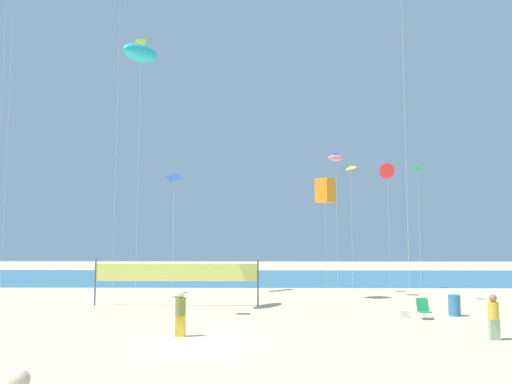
% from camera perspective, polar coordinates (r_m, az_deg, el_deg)
% --- Properties ---
extents(ground_plane, '(120.00, 120.00, 0.00)m').
position_cam_1_polar(ground_plane, '(17.84, -6.58, -16.60)').
color(ground_plane, beige).
extents(ocean_band, '(120.00, 20.00, 0.01)m').
position_cam_1_polar(ocean_band, '(46.29, -1.91, -9.64)').
color(ocean_band, teal).
rests_on(ocean_band, ground).
extents(beachgoer_olive_shirt, '(0.38, 0.38, 1.64)m').
position_cam_1_polar(beachgoer_olive_shirt, '(18.78, -8.58, -13.29)').
color(beachgoer_olive_shirt, gold).
rests_on(beachgoer_olive_shirt, ground).
extents(beachgoer_mustard_shirt, '(0.36, 0.36, 1.57)m').
position_cam_1_polar(beachgoer_mustard_shirt, '(19.80, 25.37, -12.54)').
color(beachgoer_mustard_shirt, '#99B28C').
rests_on(beachgoer_mustard_shirt, ground).
extents(folding_beach_chair, '(0.52, 0.65, 0.89)m').
position_cam_1_polar(folding_beach_chair, '(23.73, 18.48, -12.39)').
color(folding_beach_chair, '#1E8C4C').
rests_on(folding_beach_chair, ground).
extents(trash_barrel, '(0.53, 0.53, 0.95)m').
position_cam_1_polar(trash_barrel, '(25.06, 21.60, -11.88)').
color(trash_barrel, teal).
rests_on(trash_barrel, ground).
extents(volleyball_net, '(8.67, 0.22, 2.40)m').
position_cam_1_polar(volleyball_net, '(27.02, -9.04, -9.19)').
color(volleyball_net, '#4C4C51').
rests_on(volleyball_net, ground).
extents(beach_handbag, '(0.38, 0.19, 0.30)m').
position_cam_1_polar(beach_handbag, '(23.86, 16.46, -13.17)').
color(beach_handbag, white).
rests_on(beach_handbag, ground).
extents(kite_orange_box, '(1.26, 1.26, 7.04)m').
position_cam_1_polar(kite_orange_box, '(29.89, 7.87, 0.16)').
color(kite_orange_box, silver).
rests_on(kite_orange_box, ground).
extents(kite_blue_diamond, '(0.84, 0.84, 6.56)m').
position_cam_1_polar(kite_blue_diamond, '(23.48, -9.32, 1.65)').
color(kite_blue_diamond, silver).
rests_on(kite_blue_diamond, ground).
extents(kite_yellow_diamond, '(0.91, 0.90, 8.07)m').
position_cam_1_polar(kite_yellow_diamond, '(31.45, 10.67, 2.66)').
color(kite_yellow_diamond, silver).
rests_on(kite_yellow_diamond, ground).
extents(kite_green_diamond, '(0.68, 0.68, 7.83)m').
position_cam_1_polar(kite_green_diamond, '(30.32, 17.91, 2.62)').
color(kite_green_diamond, silver).
rests_on(kite_green_diamond, ground).
extents(kite_pink_inflatable, '(1.29, 1.01, 9.12)m').
position_cam_1_polar(kite_pink_inflatable, '(33.54, 9.05, 3.79)').
color(kite_pink_inflatable, silver).
rests_on(kite_pink_inflatable, ground).
extents(kite_cyan_inflatable, '(1.89, 2.82, 13.64)m').
position_cam_1_polar(kite_cyan_inflatable, '(27.19, -12.97, 15.13)').
color(kite_cyan_inflatable, silver).
rests_on(kite_cyan_inflatable, ground).
extents(kite_red_delta, '(1.11, 0.83, 8.85)m').
position_cam_1_polar(kite_red_delta, '(36.99, 14.70, 2.29)').
color(kite_red_delta, silver).
rests_on(kite_red_delta, ground).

